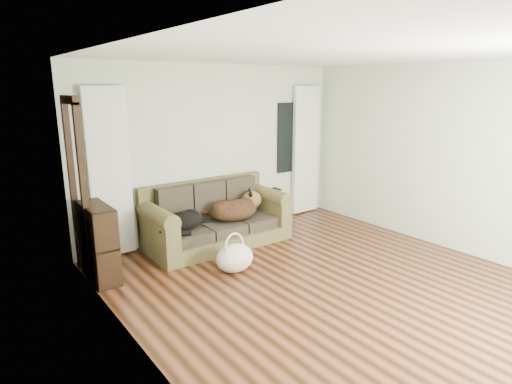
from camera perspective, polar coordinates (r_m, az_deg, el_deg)
floor at (r=5.19m, az=9.98°, el=-12.23°), size 5.00×5.00×0.00m
ceiling at (r=4.68m, az=11.38°, el=17.74°), size 5.00×5.00×0.00m
wall_back at (r=6.69m, az=-5.25°, el=5.55°), size 4.50×0.04×2.60m
wall_left at (r=3.51m, az=-15.37°, el=-2.60°), size 0.04×5.00×2.60m
wall_right at (r=6.57m, az=24.19°, el=4.23°), size 0.04×5.00×2.60m
curtain_left at (r=5.95m, az=-18.93°, el=2.33°), size 0.55×0.08×2.25m
curtain_right at (r=7.73m, az=6.60°, el=5.52°), size 0.55×0.08×2.25m
window_pane at (r=7.50m, az=4.42°, el=7.24°), size 0.50×0.03×1.20m
door_casing at (r=5.49m, az=-22.60°, el=0.02°), size 0.07×0.60×2.10m
sofa at (r=6.27m, az=-5.15°, el=-2.99°), size 2.07×0.89×0.85m
dog_black_lab at (r=5.92m, az=-9.92°, el=-3.86°), size 0.64×0.48×0.25m
dog_shepherd at (r=6.34m, az=-2.77°, el=-2.39°), size 0.84×0.66×0.33m
tv_remote at (r=6.61m, az=2.87°, el=0.44°), size 0.05×0.18×0.02m
tote_bag at (r=5.42m, az=-2.84°, el=-8.97°), size 0.53×0.43×0.36m
bookshelf at (r=5.44m, az=-20.30°, el=-5.94°), size 0.31×0.75×0.92m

